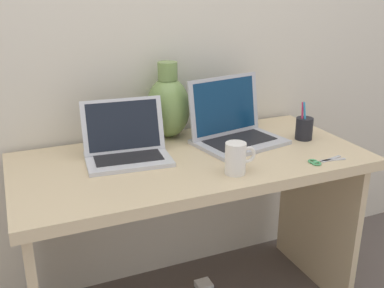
{
  "coord_description": "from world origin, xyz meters",
  "views": [
    {
      "loc": [
        -0.61,
        -1.43,
        1.33
      ],
      "look_at": [
        0.0,
        0.0,
        0.76
      ],
      "focal_mm": 42.04,
      "sensor_mm": 36.0,
      "label": 1
    }
  ],
  "objects_px": {
    "laptop_left": "(126,143)",
    "pen_cup": "(304,128)",
    "scissors": "(321,161)",
    "green_vase": "(168,106)",
    "coffee_mug": "(236,158)",
    "laptop_right": "(233,125)",
    "power_brick": "(204,285)"
  },
  "relations": [
    {
      "from": "scissors",
      "to": "laptop_left",
      "type": "bearing_deg",
      "value": 153.26
    },
    {
      "from": "laptop_left",
      "to": "coffee_mug",
      "type": "distance_m",
      "value": 0.42
    },
    {
      "from": "scissors",
      "to": "green_vase",
      "type": "bearing_deg",
      "value": 130.19
    },
    {
      "from": "laptop_left",
      "to": "pen_cup",
      "type": "xyz_separation_m",
      "value": [
        0.73,
        -0.09,
        -0.01
      ]
    },
    {
      "from": "laptop_right",
      "to": "pen_cup",
      "type": "xyz_separation_m",
      "value": [
        0.28,
        -0.1,
        -0.02
      ]
    },
    {
      "from": "green_vase",
      "to": "laptop_left",
      "type": "bearing_deg",
      "value": -144.34
    },
    {
      "from": "green_vase",
      "to": "coffee_mug",
      "type": "distance_m",
      "value": 0.46
    },
    {
      "from": "laptop_left",
      "to": "scissors",
      "type": "height_order",
      "value": "laptop_left"
    },
    {
      "from": "pen_cup",
      "to": "power_brick",
      "type": "bearing_deg",
      "value": 164.28
    },
    {
      "from": "coffee_mug",
      "to": "power_brick",
      "type": "bearing_deg",
      "value": 84.77
    },
    {
      "from": "laptop_right",
      "to": "green_vase",
      "type": "xyz_separation_m",
      "value": [
        -0.22,
        0.15,
        0.07
      ]
    },
    {
      "from": "pen_cup",
      "to": "scissors",
      "type": "distance_m",
      "value": 0.26
    },
    {
      "from": "laptop_right",
      "to": "scissors",
      "type": "relative_size",
      "value": 2.61
    },
    {
      "from": "laptop_left",
      "to": "laptop_right",
      "type": "xyz_separation_m",
      "value": [
        0.45,
        0.01,
        0.01
      ]
    },
    {
      "from": "laptop_left",
      "to": "laptop_right",
      "type": "relative_size",
      "value": 0.84
    },
    {
      "from": "laptop_left",
      "to": "scissors",
      "type": "relative_size",
      "value": 2.18
    },
    {
      "from": "laptop_left",
      "to": "scissors",
      "type": "xyz_separation_m",
      "value": [
        0.64,
        -0.32,
        -0.05
      ]
    },
    {
      "from": "laptop_right",
      "to": "pen_cup",
      "type": "distance_m",
      "value": 0.3
    },
    {
      "from": "laptop_left",
      "to": "laptop_right",
      "type": "distance_m",
      "value": 0.45
    },
    {
      "from": "laptop_right",
      "to": "power_brick",
      "type": "relative_size",
      "value": 5.47
    },
    {
      "from": "coffee_mug",
      "to": "pen_cup",
      "type": "bearing_deg",
      "value": 25.24
    },
    {
      "from": "laptop_left",
      "to": "pen_cup",
      "type": "relative_size",
      "value": 1.99
    },
    {
      "from": "laptop_left",
      "to": "power_brick",
      "type": "xyz_separation_m",
      "value": [
        0.33,
        0.02,
        -0.75
      ]
    },
    {
      "from": "scissors",
      "to": "coffee_mug",
      "type": "bearing_deg",
      "value": 174.03
    },
    {
      "from": "green_vase",
      "to": "laptop_right",
      "type": "bearing_deg",
      "value": -34.22
    },
    {
      "from": "pen_cup",
      "to": "scissors",
      "type": "xyz_separation_m",
      "value": [
        -0.09,
        -0.23,
        -0.04
      ]
    },
    {
      "from": "scissors",
      "to": "power_brick",
      "type": "relative_size",
      "value": 2.1
    },
    {
      "from": "laptop_right",
      "to": "coffee_mug",
      "type": "distance_m",
      "value": 0.33
    },
    {
      "from": "coffee_mug",
      "to": "power_brick",
      "type": "relative_size",
      "value": 1.62
    },
    {
      "from": "pen_cup",
      "to": "power_brick",
      "type": "distance_m",
      "value": 0.85
    },
    {
      "from": "green_vase",
      "to": "coffee_mug",
      "type": "bearing_deg",
      "value": -80.12
    },
    {
      "from": "coffee_mug",
      "to": "scissors",
      "type": "distance_m",
      "value": 0.34
    }
  ]
}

